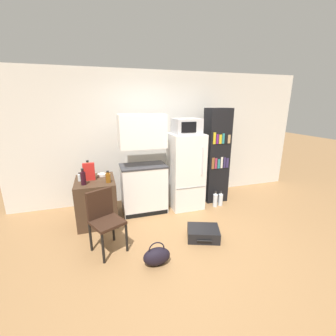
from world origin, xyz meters
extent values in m
plane|color=olive|center=(0.00, 0.00, 0.00)|extent=(24.00, 24.00, 0.00)
cube|color=silver|center=(0.20, 2.00, 1.34)|extent=(6.40, 0.10, 2.69)
cube|color=#422D1E|center=(-1.32, 1.20, 0.39)|extent=(0.66, 0.79, 0.78)
cube|color=white|center=(-0.44, 1.34, 0.45)|extent=(0.83, 0.52, 0.90)
cube|color=#333338|center=(-0.44, 1.34, 0.92)|extent=(0.85, 0.53, 0.03)
cube|color=white|center=(-0.44, 1.34, 1.57)|extent=(0.83, 0.44, 0.60)
cube|color=black|center=(-0.44, 1.08, 0.04)|extent=(0.80, 0.01, 0.08)
cube|color=white|center=(0.41, 1.30, 0.75)|extent=(0.63, 0.59, 1.49)
cube|color=gray|center=(0.41, 1.00, 0.51)|extent=(0.60, 0.01, 0.01)
cylinder|color=silver|center=(0.61, 0.99, 1.01)|extent=(0.02, 0.02, 0.52)
cube|color=#B7B7BC|center=(0.41, 1.30, 1.63)|extent=(0.49, 0.42, 0.28)
cube|color=black|center=(0.37, 1.09, 1.63)|extent=(0.29, 0.01, 0.19)
cube|color=black|center=(1.13, 1.42, 0.98)|extent=(0.47, 0.37, 1.96)
cube|color=brown|center=(0.97, 1.23, 0.88)|extent=(0.06, 0.01, 0.23)
cube|color=#A33351|center=(1.03, 1.23, 0.87)|extent=(0.05, 0.01, 0.22)
cube|color=teal|center=(1.10, 1.23, 0.86)|extent=(0.05, 0.01, 0.20)
cube|color=silver|center=(1.17, 1.23, 0.88)|extent=(0.04, 0.01, 0.23)
cube|color=#332856|center=(1.23, 1.23, 0.87)|extent=(0.04, 0.01, 0.22)
cube|color=#332856|center=(1.30, 1.23, 0.86)|extent=(0.05, 0.01, 0.20)
cube|color=gold|center=(0.97, 1.23, 1.39)|extent=(0.05, 0.01, 0.23)
cube|color=#661E75|center=(1.03, 1.23, 1.37)|extent=(0.05, 0.01, 0.19)
cube|color=gold|center=(1.10, 1.23, 1.36)|extent=(0.06, 0.01, 0.18)
cube|color=teal|center=(1.17, 1.23, 1.37)|extent=(0.05, 0.01, 0.20)
cube|color=black|center=(1.23, 1.23, 1.36)|extent=(0.04, 0.01, 0.17)
cube|color=tan|center=(1.30, 1.23, 1.36)|extent=(0.05, 0.01, 0.17)
cylinder|color=silver|center=(-1.55, 1.21, 0.83)|extent=(0.06, 0.06, 0.12)
cylinder|color=silver|center=(-1.55, 1.21, 0.90)|extent=(0.03, 0.03, 0.02)
cylinder|color=black|center=(-1.55, 1.21, 0.92)|extent=(0.03, 0.03, 0.01)
cylinder|color=brown|center=(-1.10, 0.99, 0.86)|extent=(0.08, 0.08, 0.16)
cylinder|color=brown|center=(-1.10, 0.99, 0.95)|extent=(0.04, 0.04, 0.03)
cylinder|color=black|center=(-1.10, 0.99, 0.97)|extent=(0.04, 0.04, 0.02)
cylinder|color=#1E6028|center=(-1.42, 1.42, 0.89)|extent=(0.09, 0.09, 0.23)
cylinder|color=#1E6028|center=(-1.42, 1.42, 1.03)|extent=(0.04, 0.04, 0.04)
cylinder|color=black|center=(-1.42, 1.42, 1.07)|extent=(0.04, 0.04, 0.02)
cylinder|color=black|center=(-1.49, 1.00, 0.88)|extent=(0.08, 0.08, 0.21)
cylinder|color=black|center=(-1.49, 1.00, 1.01)|extent=(0.04, 0.04, 0.04)
cylinder|color=black|center=(-1.49, 1.00, 1.04)|extent=(0.04, 0.04, 0.02)
cylinder|color=silver|center=(-1.19, 1.38, 0.80)|extent=(0.16, 0.16, 0.04)
cube|color=red|center=(-1.40, 1.21, 0.93)|extent=(0.19, 0.07, 0.30)
cylinder|color=black|center=(-1.26, -0.01, 0.22)|extent=(0.04, 0.04, 0.44)
cylinder|color=black|center=(-0.93, 0.16, 0.22)|extent=(0.04, 0.04, 0.44)
cylinder|color=black|center=(-1.42, 0.32, 0.22)|extent=(0.04, 0.04, 0.44)
cylinder|color=black|center=(-1.10, 0.48, 0.22)|extent=(0.04, 0.04, 0.44)
cube|color=#331E14|center=(-1.18, 0.24, 0.46)|extent=(0.54, 0.54, 0.04)
cube|color=#331E14|center=(-1.26, 0.40, 0.68)|extent=(0.36, 0.21, 0.41)
cube|color=black|center=(0.25, 0.12, 0.09)|extent=(0.59, 0.53, 0.17)
cylinder|color=black|center=(0.17, -0.08, 0.09)|extent=(0.21, 0.10, 0.02)
ellipsoid|color=black|center=(-0.60, -0.24, 0.12)|extent=(0.36, 0.20, 0.24)
torus|color=black|center=(-0.60, -0.24, 0.23)|extent=(0.21, 0.02, 0.21)
cylinder|color=silver|center=(0.99, 1.08, 0.13)|extent=(0.09, 0.09, 0.26)
cylinder|color=silver|center=(0.99, 1.08, 0.28)|extent=(0.04, 0.04, 0.05)
cylinder|color=black|center=(0.99, 1.08, 0.32)|extent=(0.05, 0.05, 0.03)
cylinder|color=silver|center=(1.12, 1.09, 0.12)|extent=(0.09, 0.09, 0.24)
cylinder|color=silver|center=(1.12, 1.09, 0.26)|extent=(0.04, 0.04, 0.04)
cylinder|color=black|center=(1.12, 1.09, 0.30)|extent=(0.05, 0.05, 0.02)
camera|label=1|loc=(-1.20, -2.67, 2.05)|focal=24.00mm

